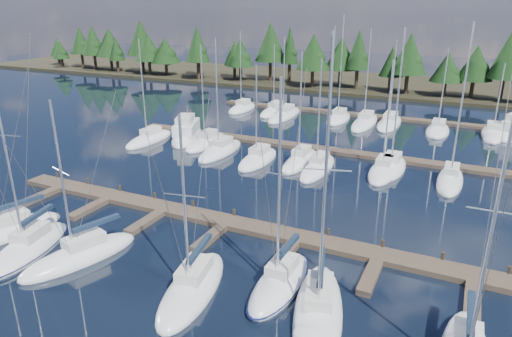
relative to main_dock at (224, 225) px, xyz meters
The scene contains 13 objects.
ground 12.65m from the main_dock, 90.00° to the left, with size 260.00×260.00×0.00m, color black.
far_shore 72.64m from the main_dock, 90.00° to the left, with size 220.00×30.00×0.60m, color #2B2718.
main_dock is the anchor object (origin of this frame).
back_docks 32.23m from the main_dock, 90.00° to the left, with size 50.00×21.80×0.40m.
front_sailboat_0 16.73m from the main_dock, 150.03° to the right, with size 5.13×9.12×14.25m.
front_sailboat_1 14.20m from the main_dock, 139.43° to the right, with size 4.79×8.75×15.86m.
front_sailboat_2 10.77m from the main_dock, 128.20° to the right, with size 4.99×8.81×12.04m.
front_sailboat_3 8.68m from the main_dock, 73.72° to the right, with size 4.36×8.89×12.03m.
front_sailboat_4 8.98m from the main_dock, 38.06° to the right, with size 2.67×7.81×13.91m.
front_sailboat_5 12.43m from the main_dock, 35.42° to the right, with size 5.28×10.18×16.39m.
back_sailboat_rows 27.62m from the main_dock, 89.22° to the left, with size 47.07×32.72×16.15m.
motor_yacht_left 26.53m from the main_dock, 130.07° to the left, with size 6.87×10.71×5.10m.
tree_line 63.22m from the main_dock, 90.08° to the left, with size 185.83×12.15×12.62m.
Camera 1 is at (16.23, -10.77, 16.67)m, focal length 32.00 mm.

